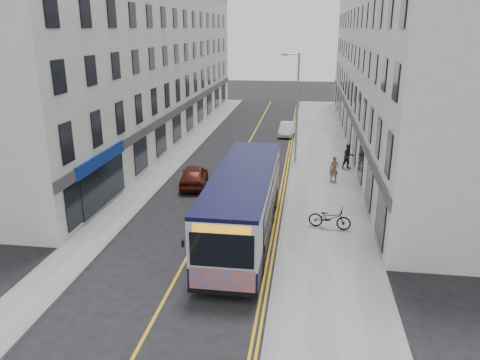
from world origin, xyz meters
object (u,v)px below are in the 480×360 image
(bicycle, at_px, (330,218))
(car_white, at_px, (287,129))
(pedestrian_far, at_px, (348,157))
(pedestrian_near, at_px, (334,169))
(city_bus, at_px, (244,202))
(streetlamp, at_px, (296,104))
(car_maroon, at_px, (194,175))

(bicycle, distance_m, car_white, 21.61)
(pedestrian_far, relative_size, car_white, 0.47)
(bicycle, bearing_deg, pedestrian_near, 6.90)
(city_bus, bearing_deg, pedestrian_near, 62.60)
(streetlamp, xyz_separation_m, pedestrian_near, (2.70, -4.57, -3.42))
(city_bus, height_order, car_maroon, city_bus)
(bicycle, distance_m, pedestrian_near, 7.64)
(pedestrian_near, distance_m, car_maroon, 9.06)
(pedestrian_far, distance_m, car_maroon, 11.14)
(streetlamp, height_order, car_maroon, streetlamp)
(car_white, distance_m, car_maroon, 16.42)
(streetlamp, bearing_deg, car_maroon, -134.01)
(streetlamp, relative_size, car_maroon, 1.99)
(pedestrian_near, height_order, car_white, pedestrian_near)
(streetlamp, bearing_deg, pedestrian_far, -21.27)
(pedestrian_near, bearing_deg, car_maroon, -148.96)
(bicycle, height_order, car_maroon, car_maroon)
(pedestrian_near, height_order, car_maroon, pedestrian_near)
(streetlamp, distance_m, bicycle, 12.93)
(bicycle, xyz_separation_m, pedestrian_far, (1.67, 10.70, 0.33))
(streetlamp, xyz_separation_m, bicycle, (2.16, -12.19, -3.71))
(streetlamp, distance_m, city_bus, 13.98)
(car_white, bearing_deg, streetlamp, -79.30)
(car_maroon, bearing_deg, city_bus, 112.84)
(car_maroon, bearing_deg, bicycle, 137.78)
(bicycle, distance_m, car_maroon, 10.15)
(streetlamp, xyz_separation_m, car_white, (-0.97, 9.19, -3.77))
(city_bus, xyz_separation_m, pedestrian_far, (5.81, 12.11, -0.82))
(city_bus, xyz_separation_m, car_white, (1.01, 22.79, -1.21))
(bicycle, bearing_deg, car_maroon, 66.06)
(streetlamp, height_order, pedestrian_far, streetlamp)
(city_bus, distance_m, car_white, 22.84)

